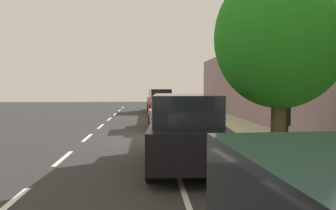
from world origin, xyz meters
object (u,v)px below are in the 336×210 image
at_px(parked_sedan_tan_mid, 167,115).
at_px(cyclist_with_backpack, 177,105).
at_px(pedestrian_on_phone, 285,122).
at_px(parked_suv_red_far, 160,100).
at_px(street_tree_mid_block, 280,38).
at_px(bicycle_at_curb, 174,114).
at_px(fire_hydrant, 192,114).
at_px(parked_suv_black_second, 185,130).

distance_m(parked_sedan_tan_mid, cyclist_with_backpack, 4.75).
bearing_deg(pedestrian_on_phone, cyclist_with_backpack, 102.09).
height_order(parked_sedan_tan_mid, pedestrian_on_phone, pedestrian_on_phone).
xyz_separation_m(parked_suv_red_far, pedestrian_on_phone, (3.36, -18.39, 0.04)).
bearing_deg(pedestrian_on_phone, parked_suv_red_far, 100.36).
relative_size(cyclist_with_backpack, street_tree_mid_block, 0.32).
relative_size(bicycle_at_curb, fire_hydrant, 1.55).
bearing_deg(bicycle_at_curb, parked_suv_red_far, 96.11).
relative_size(bicycle_at_curb, street_tree_mid_block, 0.26).
distance_m(parked_sedan_tan_mid, fire_hydrant, 2.94).
bearing_deg(parked_suv_black_second, cyclist_with_backpack, 85.85).
bearing_deg(fire_hydrant, street_tree_mid_block, -87.12).
relative_size(parked_sedan_tan_mid, parked_suv_red_far, 0.93).
distance_m(parked_suv_black_second, bicycle_at_curb, 13.47).
xyz_separation_m(bicycle_at_curb, cyclist_with_backpack, (0.22, -0.47, 0.60)).
bearing_deg(cyclist_with_backpack, parked_suv_black_second, -94.15).
bearing_deg(parked_suv_black_second, parked_sedan_tan_mid, 89.97).
relative_size(parked_suv_black_second, cyclist_with_backpack, 2.96).
height_order(street_tree_mid_block, pedestrian_on_phone, street_tree_mid_block).
bearing_deg(parked_sedan_tan_mid, cyclist_with_backpack, 78.64).
height_order(parked_suv_red_far, street_tree_mid_block, street_tree_mid_block).
relative_size(bicycle_at_curb, cyclist_with_backpack, 0.80).
height_order(cyclist_with_backpack, street_tree_mid_block, street_tree_mid_block).
bearing_deg(street_tree_mid_block, parked_suv_red_far, 95.96).
distance_m(cyclist_with_backpack, street_tree_mid_block, 14.21).
bearing_deg(fire_hydrant, parked_sedan_tan_mid, -123.40).
distance_m(bicycle_at_curb, pedestrian_on_phone, 12.26).
height_order(parked_suv_black_second, fire_hydrant, parked_suv_black_second).
xyz_separation_m(bicycle_at_curb, fire_hydrant, (0.90, -2.67, 0.18)).
bearing_deg(parked_suv_black_second, street_tree_mid_block, -24.10).
height_order(bicycle_at_curb, cyclist_with_backpack, cyclist_with_backpack).
bearing_deg(bicycle_at_curb, fire_hydrant, -71.48).
bearing_deg(cyclist_with_backpack, parked_sedan_tan_mid, -101.36).
bearing_deg(cyclist_with_backpack, pedestrian_on_phone, -77.91).
height_order(cyclist_with_backpack, fire_hydrant, cyclist_with_backpack).
xyz_separation_m(cyclist_with_backpack, pedestrian_on_phone, (2.46, -11.48, 0.09)).
xyz_separation_m(parked_suv_black_second, parked_sedan_tan_mid, (0.01, 8.31, -0.27)).
relative_size(parked_suv_black_second, parked_suv_red_far, 1.00).
bearing_deg(pedestrian_on_phone, bicycle_at_curb, 102.61).
height_order(pedestrian_on_phone, fire_hydrant, pedestrian_on_phone).
distance_m(parked_suv_black_second, parked_suv_red_far, 19.88).
xyz_separation_m(parked_suv_red_far, street_tree_mid_block, (2.18, -20.87, 2.36)).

